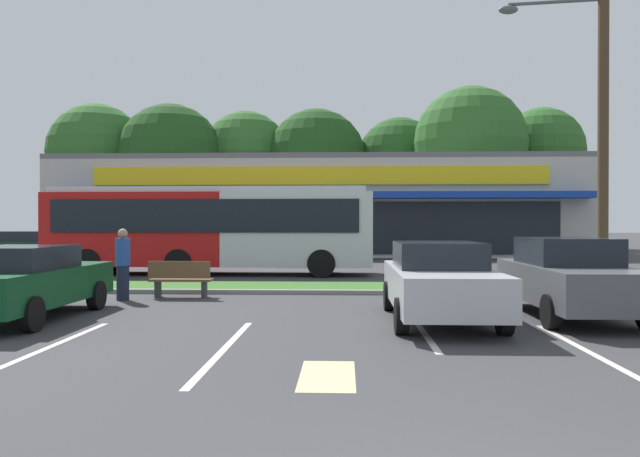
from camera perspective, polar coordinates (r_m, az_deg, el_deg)
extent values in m
cube|color=#386B28|center=(17.89, 5.32, -5.49)|extent=(56.00, 2.20, 0.12)
cube|color=gray|center=(16.68, 5.54, -5.92)|extent=(56.00, 0.24, 0.12)
cube|color=silver|center=(10.40, -24.26, -10.19)|extent=(0.12, 4.80, 0.01)
cube|color=silver|center=(9.69, -8.84, -10.94)|extent=(0.12, 4.80, 0.01)
cube|color=silver|center=(11.66, 9.25, -8.99)|extent=(0.12, 4.80, 0.01)
cube|color=silver|center=(10.11, 23.80, -10.49)|extent=(0.12, 4.80, 0.01)
cube|color=beige|center=(7.95, 0.70, -13.47)|extent=(0.70, 1.60, 0.01)
cube|color=#BCB7AD|center=(40.89, 0.25, 1.69)|extent=(31.38, 13.97, 5.54)
cube|color=black|center=(33.86, -0.18, 0.06)|extent=(26.36, 0.08, 2.88)
cube|color=#14389E|center=(33.23, -0.23, 3.11)|extent=(29.50, 1.40, 0.35)
cube|color=yellow|center=(33.92, -0.18, 4.93)|extent=(25.11, 0.16, 1.00)
cube|color=slate|center=(41.05, 0.25, 5.77)|extent=(31.38, 13.97, 0.30)
cylinder|color=#473323|center=(52.83, -19.97, 0.93)|extent=(0.44, 0.44, 4.69)
sphere|color=#2D6026|center=(53.13, -19.99, 6.64)|extent=(7.85, 7.85, 7.85)
cylinder|color=#473323|center=(50.13, -13.70, 0.61)|extent=(0.44, 0.44, 4.07)
sphere|color=#1E4719|center=(50.41, -13.72, 6.49)|extent=(8.34, 8.34, 8.34)
cylinder|color=#473323|center=(51.08, -6.89, 1.08)|extent=(0.44, 0.44, 4.89)
sphere|color=#2D6026|center=(51.39, -6.89, 6.81)|extent=(7.17, 7.17, 7.17)
cylinder|color=#473323|center=(49.70, -0.33, 0.66)|extent=(0.44, 0.44, 4.12)
sphere|color=#1E4719|center=(49.97, -0.33, 6.49)|extent=(8.04, 8.04, 8.04)
cylinder|color=#473323|center=(50.75, 7.38, 0.86)|extent=(0.44, 0.44, 4.49)
sphere|color=#23511E|center=(51.01, 7.38, 6.32)|extent=(6.95, 6.95, 6.95)
cylinder|color=#473323|center=(47.12, 13.76, 1.04)|extent=(0.44, 0.44, 4.77)
sphere|color=#2D6026|center=(47.49, 13.77, 7.72)|extent=(8.38, 8.38, 8.38)
cylinder|color=#473323|center=(50.94, 19.84, 1.18)|extent=(0.44, 0.44, 5.11)
sphere|color=#2D6026|center=(51.26, 19.85, 6.84)|extent=(6.66, 6.66, 6.66)
cylinder|color=#4C3826|center=(19.53, 24.81, 11.72)|extent=(0.30, 0.30, 11.48)
cylinder|color=#59595B|center=(19.90, 21.01, 19.05)|extent=(2.59, 0.44, 0.10)
ellipsoid|color=#59595B|center=(19.66, 17.08, 18.84)|extent=(0.56, 0.32, 0.24)
cube|color=#B71414|center=(24.19, -16.32, -0.05)|extent=(6.68, 2.68, 2.70)
cube|color=silver|center=(22.87, -1.96, -0.06)|extent=(5.47, 2.66, 2.70)
cube|color=silver|center=(23.44, -10.07, 3.49)|extent=(11.62, 2.52, 0.20)
cube|color=black|center=(22.15, -10.85, 1.17)|extent=(11.09, 0.28, 1.19)
cube|color=black|center=(22.77, 4.93, 0.75)|extent=(0.10, 2.17, 1.51)
cylinder|color=black|center=(24.01, 0.46, -2.90)|extent=(1.01, 0.32, 1.00)
cylinder|color=black|center=(21.67, 0.14, -3.27)|extent=(1.01, 0.32, 1.00)
cylinder|color=black|center=(24.81, -11.46, -2.80)|extent=(1.01, 0.32, 1.00)
cylinder|color=black|center=(22.56, -12.99, -3.13)|extent=(1.01, 0.32, 1.00)
cylinder|color=black|center=(25.86, -18.58, -2.68)|extent=(1.01, 0.32, 1.00)
cylinder|color=black|center=(23.71, -20.71, -2.98)|extent=(1.01, 0.32, 1.00)
cube|color=brown|center=(16.35, -12.78, -4.69)|extent=(1.60, 0.45, 0.06)
cube|color=brown|center=(16.14, -12.96, -3.76)|extent=(1.60, 0.06, 0.44)
cube|color=#333338|center=(16.23, -10.69, -5.52)|extent=(0.08, 0.36, 0.45)
cube|color=#333338|center=(16.54, -14.82, -5.41)|extent=(0.08, 0.36, 0.45)
cube|color=#0C3F1E|center=(31.77, -25.81, -1.77)|extent=(4.56, 1.87, 0.75)
cube|color=black|center=(31.65, -25.45, -0.66)|extent=(2.05, 1.65, 0.48)
cylinder|color=black|center=(33.25, -27.24, -2.32)|extent=(0.64, 0.22, 0.64)
cylinder|color=black|center=(30.35, -24.25, -2.58)|extent=(0.64, 0.22, 0.64)
cylinder|color=black|center=(31.95, -22.82, -2.42)|extent=(0.64, 0.22, 0.64)
cube|color=#0C3F1E|center=(13.64, -25.77, -4.82)|extent=(1.86, 4.58, 0.70)
cube|color=black|center=(13.40, -26.24, -2.44)|extent=(1.63, 2.06, 0.45)
cylinder|color=black|center=(15.33, -26.17, -5.56)|extent=(0.22, 0.64, 0.64)
cylinder|color=black|center=(14.58, -20.04, -5.85)|extent=(0.22, 0.64, 0.64)
cylinder|color=black|center=(12.02, -25.24, -7.22)|extent=(0.22, 0.64, 0.64)
cube|color=#B7B7BC|center=(12.29, 11.04, -5.30)|extent=(1.85, 4.75, 0.73)
cube|color=black|center=(12.48, 10.88, -2.39)|extent=(1.63, 2.14, 0.50)
cylinder|color=black|center=(11.08, 16.74, -7.85)|extent=(0.22, 0.64, 0.64)
cylinder|color=black|center=(10.78, 7.57, -8.07)|extent=(0.22, 0.64, 0.64)
cylinder|color=black|center=(13.93, 13.71, -6.13)|extent=(0.22, 0.64, 0.64)
cylinder|color=black|center=(13.69, 6.43, -6.23)|extent=(0.22, 0.64, 0.64)
cube|color=#515459|center=(13.52, 22.21, -4.75)|extent=(1.81, 4.63, 0.75)
cube|color=black|center=(13.70, 21.89, -1.95)|extent=(1.59, 2.08, 0.55)
cylinder|color=black|center=(11.94, 20.66, -7.26)|extent=(0.22, 0.64, 0.64)
cylinder|color=black|center=(15.19, 23.42, -5.60)|extent=(0.22, 0.64, 0.64)
cylinder|color=black|center=(14.67, 17.11, -5.80)|extent=(0.22, 0.64, 0.64)
cube|color=slate|center=(28.18, -3.46, -2.07)|extent=(4.78, 1.80, 0.69)
cube|color=black|center=(28.14, -2.97, -0.87)|extent=(2.15, 1.58, 0.50)
cylinder|color=black|center=(27.55, -6.71, -2.84)|extent=(0.64, 0.22, 0.64)
cylinder|color=black|center=(29.23, -6.18, -2.65)|extent=(0.64, 0.22, 0.64)
cylinder|color=black|center=(27.24, -0.53, -2.88)|extent=(0.64, 0.22, 0.64)
cylinder|color=black|center=(28.94, -0.36, -2.68)|extent=(0.64, 0.22, 0.64)
cylinder|color=#1E2338|center=(16.11, -17.84, -4.84)|extent=(0.31, 0.31, 0.86)
cylinder|color=#264C99|center=(16.06, -17.84, -2.08)|extent=(0.36, 0.36, 0.68)
sphere|color=tan|center=(16.05, -17.85, -0.44)|extent=(0.24, 0.24, 0.24)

